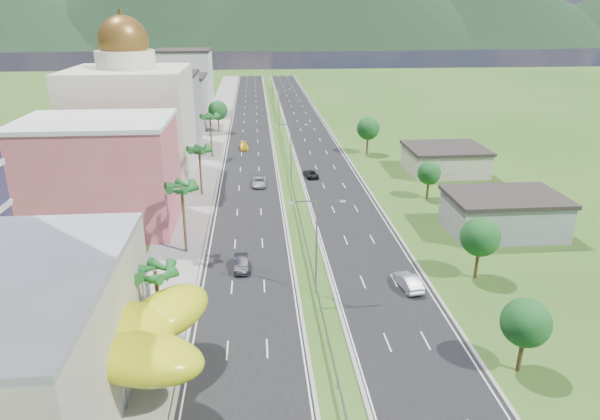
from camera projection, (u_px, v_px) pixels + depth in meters
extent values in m
plane|color=#2D5119|center=(328.00, 346.00, 49.86)|extent=(500.00, 500.00, 0.00)
cube|color=black|center=(250.00, 136.00, 133.26)|extent=(11.00, 260.00, 0.04)
cube|color=black|center=(310.00, 135.00, 134.44)|extent=(11.00, 260.00, 0.04)
cube|color=gray|center=(212.00, 136.00, 132.49)|extent=(7.00, 260.00, 0.12)
cube|color=gray|center=(284.00, 150.00, 116.84)|extent=(0.08, 216.00, 0.28)
cube|color=gray|center=(270.00, 88.00, 212.13)|extent=(0.10, 0.12, 0.70)
cylinder|color=gray|center=(316.00, 248.00, 57.27)|extent=(0.20, 0.20, 11.00)
cube|color=gray|center=(303.00, 201.00, 55.30)|extent=(2.88, 0.12, 0.12)
cube|color=gray|center=(331.00, 201.00, 55.52)|extent=(2.88, 0.12, 0.12)
cube|color=silver|center=(291.00, 203.00, 55.23)|extent=(0.60, 0.25, 0.18)
cube|color=silver|center=(343.00, 201.00, 55.66)|extent=(0.60, 0.25, 0.18)
cylinder|color=gray|center=(291.00, 154.00, 94.60)|extent=(0.20, 0.20, 11.00)
cube|color=gray|center=(282.00, 124.00, 92.63)|extent=(2.88, 0.12, 0.12)
cube|color=gray|center=(299.00, 124.00, 92.85)|extent=(2.88, 0.12, 0.12)
cube|color=silver|center=(275.00, 125.00, 92.56)|extent=(0.60, 0.25, 0.18)
cube|color=silver|center=(306.00, 125.00, 92.99)|extent=(0.60, 0.25, 0.18)
cylinder|color=gray|center=(279.00, 110.00, 136.59)|extent=(0.20, 0.20, 11.00)
cube|color=gray|center=(273.00, 89.00, 134.62)|extent=(2.88, 0.12, 0.12)
cube|color=gray|center=(284.00, 89.00, 134.85)|extent=(2.88, 0.12, 0.12)
cube|color=silver|center=(268.00, 89.00, 134.56)|extent=(0.60, 0.25, 0.18)
cube|color=silver|center=(289.00, 89.00, 134.99)|extent=(0.60, 0.25, 0.18)
cylinder|color=gray|center=(273.00, 86.00, 178.59)|extent=(0.20, 0.20, 11.00)
cube|color=gray|center=(268.00, 70.00, 176.62)|extent=(2.88, 0.12, 0.12)
cube|color=gray|center=(277.00, 70.00, 176.85)|extent=(2.88, 0.12, 0.12)
cube|color=silver|center=(264.00, 71.00, 176.55)|extent=(0.60, 0.25, 0.18)
cube|color=silver|center=(280.00, 70.00, 176.98)|extent=(0.60, 0.25, 0.18)
cylinder|color=gray|center=(52.00, 353.00, 45.40)|extent=(0.50, 0.50, 4.00)
cylinder|color=gray|center=(122.00, 388.00, 41.29)|extent=(0.50, 0.50, 4.00)
cylinder|color=gray|center=(56.00, 418.00, 38.17)|extent=(0.50, 0.50, 4.00)
cylinder|color=gray|center=(159.00, 348.00, 46.11)|extent=(0.50, 0.50, 4.00)
cube|color=#CF5569|center=(101.00, 177.00, 74.89)|extent=(20.00, 15.00, 15.00)
cube|color=beige|center=(133.00, 126.00, 95.48)|extent=(20.00, 20.00, 20.00)
cylinder|color=beige|center=(125.00, 59.00, 91.45)|extent=(10.00, 10.00, 3.00)
sphere|color=brown|center=(123.00, 41.00, 90.40)|extent=(8.40, 8.40, 8.40)
cube|color=gray|center=(162.00, 112.00, 119.59)|extent=(16.00, 15.00, 16.00)
cube|color=#A29D85|center=(175.00, 103.00, 140.65)|extent=(16.00, 15.00, 13.00)
cube|color=silver|center=(185.00, 82.00, 161.24)|extent=(16.00, 15.00, 18.00)
cube|color=gray|center=(503.00, 216.00, 74.53)|extent=(15.00, 10.00, 5.00)
cube|color=#A29D85|center=(445.00, 161.00, 102.79)|extent=(14.00, 12.00, 4.40)
cylinder|color=#47301C|center=(159.00, 307.00, 49.19)|extent=(0.36, 0.36, 7.50)
cylinder|color=#47301C|center=(184.00, 220.00, 67.59)|extent=(0.36, 0.36, 9.00)
cylinder|color=#47301C|center=(201.00, 172.00, 89.23)|extent=(0.36, 0.36, 8.00)
cylinder|color=#47301C|center=(211.00, 137.00, 112.43)|extent=(0.36, 0.36, 8.80)
cylinder|color=#47301C|center=(219.00, 123.00, 136.44)|extent=(0.40, 0.40, 4.90)
sphere|color=#1B5620|center=(218.00, 110.00, 135.34)|extent=(4.90, 4.90, 4.90)
cylinder|color=#47301C|center=(521.00, 350.00, 45.72)|extent=(0.40, 0.40, 4.20)
sphere|color=#1B5620|center=(526.00, 323.00, 44.78)|extent=(4.20, 4.20, 4.20)
cylinder|color=#47301C|center=(477.00, 260.00, 61.76)|extent=(0.40, 0.40, 4.55)
sphere|color=#1B5620|center=(480.00, 237.00, 60.74)|extent=(4.55, 4.55, 4.55)
cylinder|color=#47301C|center=(428.00, 187.00, 88.25)|extent=(0.40, 0.40, 3.85)
sphere|color=#1B5620|center=(429.00, 173.00, 87.38)|extent=(3.85, 3.85, 3.85)
cylinder|color=#47301C|center=(367.00, 143.00, 115.75)|extent=(0.40, 0.40, 4.90)
sphere|color=#1B5620|center=(368.00, 128.00, 114.65)|extent=(4.90, 4.90, 4.90)
imported|color=black|center=(241.00, 263.00, 64.30)|extent=(1.72, 4.74, 1.55)
imported|color=#A7AAAF|center=(259.00, 182.00, 94.93)|extent=(2.52, 5.21, 1.43)
imported|color=gold|center=(244.00, 146.00, 120.21)|extent=(2.25, 4.79, 1.35)
imported|color=#B4B7BD|center=(408.00, 281.00, 59.86)|extent=(2.47, 5.17, 1.64)
imported|color=black|center=(311.00, 174.00, 100.04)|extent=(2.78, 4.93, 1.30)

